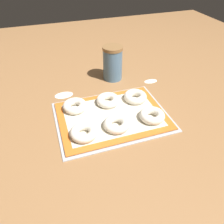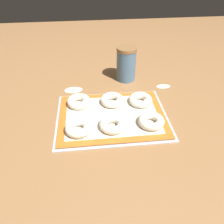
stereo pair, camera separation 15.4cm
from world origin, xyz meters
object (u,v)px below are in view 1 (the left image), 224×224
bagel_front_center (117,124)px  bagel_back_left (75,106)px  bagel_front_right (152,115)px  bagel_back_center (108,100)px  bagel_back_right (135,97)px  baking_tray (112,116)px  flour_canister (113,63)px  bagel_front_left (84,132)px

bagel_front_center → bagel_back_left: 0.22m
bagel_front_right → bagel_back_center: same height
bagel_front_center → bagel_back_center: (0.02, 0.17, 0.00)m
bagel_back_center → bagel_back_right: (0.13, -0.01, 0.00)m
bagel_front_right → bagel_back_left: size_ratio=1.00×
baking_tray → bagel_front_right: bearing=-26.3°
bagel_back_right → flour_canister: bearing=97.1°
flour_canister → baking_tray: bearing=-109.0°
bagel_back_right → bagel_front_center: bearing=-133.7°
bagel_back_center → flour_canister: (0.10, 0.23, 0.06)m
bagel_front_left → bagel_front_center: (0.13, 0.01, 0.00)m
bagel_front_left → bagel_front_center: 0.13m
bagel_back_center → bagel_front_center: bearing=-95.8°
bagel_back_left → bagel_back_center: 0.15m
bagel_back_center → bagel_front_right: bearing=-49.0°
bagel_front_right → bagel_back_right: (-0.01, 0.15, 0.00)m
baking_tray → bagel_front_right: bagel_front_right is taller
bagel_front_right → bagel_back_center: (-0.14, 0.16, 0.00)m
bagel_front_right → bagel_back_center: bearing=131.0°
bagel_back_right → bagel_back_center: bearing=174.1°
bagel_back_left → bagel_front_left: bearing=-89.9°
bagel_front_left → bagel_back_center: (0.15, 0.17, 0.00)m
baking_tray → bagel_front_right: 0.17m
bagel_back_left → flour_canister: 0.34m
bagel_back_center → bagel_back_right: same height
bagel_back_right → flour_canister: (-0.03, 0.24, 0.06)m
bagel_front_center → bagel_back_left: same height
bagel_front_left → bagel_front_right: 0.29m
bagel_back_left → flour_canister: flour_canister is taller
bagel_front_center → bagel_back_left: size_ratio=1.00×
bagel_front_left → bagel_back_center: 0.23m
bagel_front_center → bagel_back_center: 0.17m
bagel_front_left → flour_canister: bearing=58.0°
bagel_front_left → bagel_back_right: bearing=29.4°
flour_canister → bagel_back_right: bearing=-82.9°
bagel_front_left → bagel_back_left: (-0.00, 0.18, 0.00)m
bagel_front_left → bagel_back_right: (0.28, 0.16, 0.00)m
bagel_back_right → flour_canister: 0.25m
bagel_back_right → bagel_back_left: bearing=176.2°
bagel_front_center → flour_canister: 0.41m
bagel_front_left → bagel_back_left: bearing=90.1°
bagel_back_left → bagel_back_center: same height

